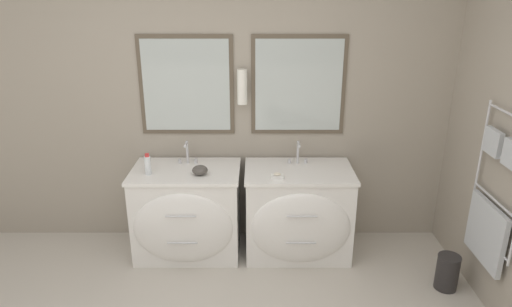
# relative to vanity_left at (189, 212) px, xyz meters

# --- Properties ---
(wall_back) EXTENTS (5.62, 0.17, 2.60)m
(wall_back) POSITION_rel_vanity_left_xyz_m (0.28, 0.38, 0.91)
(wall_back) COLOR #9E9384
(wall_back) RESTS_ON ground_plane
(vanity_left) EXTENTS (0.91, 0.65, 0.78)m
(vanity_left) POSITION_rel_vanity_left_xyz_m (0.00, 0.00, 0.00)
(vanity_left) COLOR white
(vanity_left) RESTS_ON ground_plane
(vanity_right) EXTENTS (0.91, 0.65, 0.78)m
(vanity_right) POSITION_rel_vanity_left_xyz_m (0.95, 0.00, 0.00)
(vanity_right) COLOR white
(vanity_right) RESTS_ON ground_plane
(faucet_left) EXTENTS (0.17, 0.13, 0.20)m
(faucet_left) POSITION_rel_vanity_left_xyz_m (-0.00, 0.18, 0.48)
(faucet_left) COLOR silver
(faucet_left) RESTS_ON vanity_left
(faucet_right) EXTENTS (0.17, 0.13, 0.20)m
(faucet_right) POSITION_rel_vanity_left_xyz_m (0.95, 0.18, 0.48)
(faucet_right) COLOR silver
(faucet_right) RESTS_ON vanity_right
(toiletry_bottle) EXTENTS (0.05, 0.05, 0.18)m
(toiletry_bottle) POSITION_rel_vanity_left_xyz_m (-0.29, -0.06, 0.46)
(toiletry_bottle) COLOR silver
(toiletry_bottle) RESTS_ON vanity_left
(amenity_bowl) EXTENTS (0.13, 0.13, 0.08)m
(amenity_bowl) POSITION_rel_vanity_left_xyz_m (0.14, -0.06, 0.42)
(amenity_bowl) COLOR #4C4742
(amenity_bowl) RESTS_ON vanity_left
(soap_dish) EXTENTS (0.10, 0.07, 0.04)m
(soap_dish) POSITION_rel_vanity_left_xyz_m (0.76, -0.14, 0.40)
(soap_dish) COLOR white
(soap_dish) RESTS_ON vanity_right
(waste_bin) EXTENTS (0.18, 0.18, 0.29)m
(waste_bin) POSITION_rel_vanity_left_xyz_m (2.07, -0.50, -0.25)
(waste_bin) COLOR #282626
(waste_bin) RESTS_ON ground_plane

